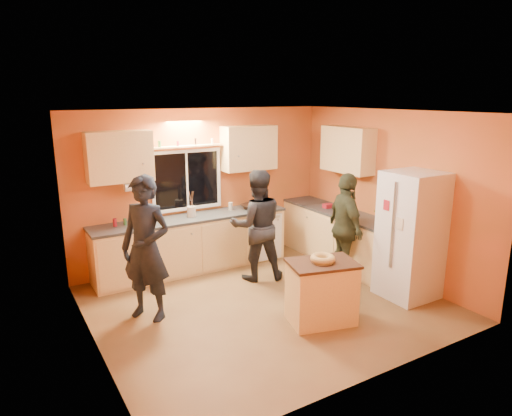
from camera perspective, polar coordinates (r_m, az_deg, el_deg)
ground at (r=6.46m, az=1.23°, el=-11.85°), size 4.50×4.50×0.00m
room_shell at (r=6.34m, az=0.25°, el=3.12°), size 4.54×4.04×2.61m
back_counter at (r=7.68m, az=-5.42°, el=-3.97°), size 4.23×0.62×0.90m
right_counter at (r=7.77m, az=11.57°, el=-3.99°), size 0.62×1.84×0.90m
refrigerator at (r=6.74m, az=18.80°, el=-3.26°), size 0.72×0.70×1.80m
island at (r=5.88m, az=8.19°, el=-10.31°), size 0.95×0.76×0.80m
bundt_pastry at (r=5.72m, az=8.34°, el=-6.28°), size 0.31×0.31×0.09m
person_left at (r=5.91m, az=-13.59°, el=-4.96°), size 0.77×0.81×1.87m
person_center at (r=6.99m, az=0.10°, el=-2.19°), size 1.01×0.90×1.73m
person_right at (r=7.09m, az=11.14°, el=-2.43°), size 0.68×1.06×1.68m
mixing_bowl at (r=7.84m, az=-0.56°, el=0.20°), size 0.40×0.40×0.08m
utensil_crock at (r=7.40m, az=-8.08°, el=-0.44°), size 0.14×0.14×0.17m
potted_plant at (r=7.14m, az=15.56°, el=-0.79°), size 0.35×0.33×0.31m
red_box at (r=8.01m, az=8.99°, el=0.27°), size 0.16×0.12×0.07m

